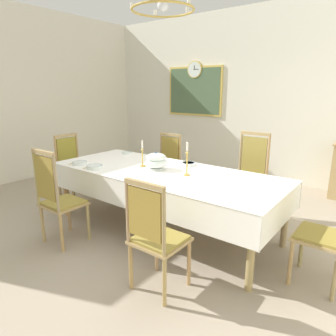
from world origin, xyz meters
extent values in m
cube|color=tan|center=(0.00, 0.00, -0.02)|extent=(7.16, 5.93, 0.04)
cube|color=silver|center=(0.00, 3.00, 1.63)|extent=(7.16, 0.08, 3.26)
cube|color=silver|center=(-3.62, 0.00, 1.63)|extent=(0.08, 5.93, 3.26)
cylinder|color=#AF7E4D|center=(-1.35, -0.52, 0.37)|extent=(0.07, 0.07, 0.75)
cylinder|color=#9F8853|center=(1.35, -0.52, 0.37)|extent=(0.07, 0.07, 0.75)
cylinder|color=#A98653|center=(-1.35, 0.45, 0.37)|extent=(0.07, 0.07, 0.75)
cylinder|color=tan|center=(1.35, 0.45, 0.37)|extent=(0.07, 0.07, 0.75)
cube|color=#A48657|center=(0.00, -0.03, 0.71)|extent=(2.78, 1.05, 0.08)
cube|color=#A58856|center=(0.00, -0.03, 0.76)|extent=(2.90, 1.17, 0.03)
cube|color=white|center=(0.00, -0.03, 0.78)|extent=(2.92, 1.19, 0.00)
cube|color=white|center=(0.00, -0.62, 0.62)|extent=(2.92, 0.00, 0.32)
cube|color=white|center=(0.00, 0.56, 0.62)|extent=(2.92, 0.00, 0.32)
cube|color=white|center=(-1.45, -0.03, 0.62)|extent=(0.00, 1.19, 0.32)
cube|color=white|center=(1.45, -0.03, 0.62)|extent=(0.00, 1.19, 0.32)
cylinder|color=tan|center=(-0.93, -0.78, 0.22)|extent=(0.04, 0.04, 0.45)
cylinder|color=tan|center=(-0.55, -0.78, 0.22)|extent=(0.04, 0.04, 0.45)
cylinder|color=tan|center=(-0.93, -1.14, 0.22)|extent=(0.04, 0.04, 0.45)
cylinder|color=tan|center=(-0.55, -1.14, 0.22)|extent=(0.04, 0.04, 0.45)
cube|color=#A58856|center=(-0.74, -0.96, 0.46)|extent=(0.44, 0.42, 0.03)
cube|color=olive|center=(-0.74, -0.96, 0.48)|extent=(0.40, 0.38, 0.02)
cylinder|color=#9C8C4F|center=(-0.93, -1.15, 0.79)|extent=(0.03, 0.03, 0.63)
cylinder|color=#9B8660|center=(-0.54, -1.15, 0.79)|extent=(0.03, 0.03, 0.63)
cube|color=olive|center=(-0.74, -1.15, 0.82)|extent=(0.34, 0.02, 0.48)
cube|color=#A58856|center=(-0.74, -1.15, 1.10)|extent=(0.40, 0.04, 0.04)
cylinder|color=#A48A4E|center=(-0.55, 0.71, 0.22)|extent=(0.04, 0.04, 0.45)
cylinder|color=tan|center=(-0.93, 0.71, 0.22)|extent=(0.04, 0.04, 0.45)
cylinder|color=#A08D54|center=(-0.55, 1.07, 0.22)|extent=(0.04, 0.04, 0.45)
cylinder|color=#9E905B|center=(-0.93, 1.07, 0.22)|extent=(0.04, 0.04, 0.45)
cube|color=#A58856|center=(-0.74, 0.89, 0.46)|extent=(0.44, 0.42, 0.03)
cube|color=olive|center=(-0.74, 0.89, 0.48)|extent=(0.40, 0.38, 0.02)
cylinder|color=#AD894F|center=(-0.54, 1.08, 0.75)|extent=(0.03, 0.03, 0.55)
cylinder|color=tan|center=(-0.93, 1.08, 0.75)|extent=(0.03, 0.03, 0.55)
cube|color=olive|center=(-0.74, 1.08, 0.78)|extent=(0.34, 0.02, 0.42)
cube|color=#A58856|center=(-0.74, 1.08, 1.03)|extent=(0.40, 0.04, 0.04)
cylinder|color=#A07E55|center=(0.50, -0.78, 0.22)|extent=(0.04, 0.04, 0.45)
cylinder|color=tan|center=(0.88, -0.78, 0.22)|extent=(0.04, 0.04, 0.45)
cylinder|color=#A6834D|center=(0.50, -1.14, 0.22)|extent=(0.04, 0.04, 0.45)
cylinder|color=#A78C51|center=(0.88, -1.14, 0.22)|extent=(0.04, 0.04, 0.45)
cube|color=#A58856|center=(0.69, -0.96, 0.46)|extent=(0.44, 0.42, 0.03)
cube|color=olive|center=(0.69, -0.96, 0.48)|extent=(0.40, 0.38, 0.02)
cylinder|color=tan|center=(0.49, -1.15, 0.75)|extent=(0.03, 0.03, 0.55)
cylinder|color=#9C8454|center=(0.88, -1.15, 0.75)|extent=(0.03, 0.03, 0.55)
cube|color=olive|center=(0.69, -1.15, 0.78)|extent=(0.34, 0.02, 0.42)
cube|color=#A58856|center=(0.69, -1.15, 1.02)|extent=(0.40, 0.04, 0.04)
cylinder|color=#AB8650|center=(0.88, 0.71, 0.22)|extent=(0.04, 0.04, 0.45)
cylinder|color=#A28C56|center=(0.50, 0.71, 0.22)|extent=(0.04, 0.04, 0.45)
cylinder|color=#9D8961|center=(0.88, 1.07, 0.22)|extent=(0.04, 0.04, 0.45)
cylinder|color=#9D8651|center=(0.50, 1.07, 0.22)|extent=(0.04, 0.04, 0.45)
cube|color=#A58856|center=(0.69, 0.89, 0.46)|extent=(0.44, 0.42, 0.03)
cube|color=olive|center=(0.69, 0.89, 0.48)|extent=(0.40, 0.38, 0.02)
cylinder|color=tan|center=(0.88, 1.08, 0.82)|extent=(0.03, 0.03, 0.70)
cylinder|color=#9C855B|center=(0.49, 1.08, 0.82)|extent=(0.03, 0.03, 0.70)
cube|color=olive|center=(0.69, 1.08, 0.85)|extent=(0.34, 0.02, 0.53)
cube|color=#A58856|center=(0.69, 1.08, 1.17)|extent=(0.40, 0.04, 0.04)
cylinder|color=tan|center=(-1.61, 0.16, 0.22)|extent=(0.04, 0.04, 0.45)
cylinder|color=#A7854D|center=(-1.61, -0.22, 0.22)|extent=(0.04, 0.04, 0.45)
cylinder|color=#A49152|center=(-1.97, 0.16, 0.22)|extent=(0.04, 0.04, 0.45)
cylinder|color=#9C8254|center=(-1.97, -0.22, 0.22)|extent=(0.04, 0.04, 0.45)
cube|color=#A58856|center=(-1.79, -0.03, 0.46)|extent=(0.42, 0.44, 0.03)
cube|color=olive|center=(-1.79, -0.03, 0.48)|extent=(0.38, 0.40, 0.02)
cylinder|color=tan|center=(-1.98, 0.16, 0.75)|extent=(0.03, 0.03, 0.56)
cylinder|color=#AD854C|center=(-1.98, -0.23, 0.75)|extent=(0.03, 0.03, 0.56)
cube|color=olive|center=(-1.98, -0.03, 0.78)|extent=(0.02, 0.34, 0.43)
cube|color=#A58856|center=(-1.98, -0.03, 1.03)|extent=(0.04, 0.40, 0.04)
cylinder|color=#A68350|center=(1.61, -0.22, 0.22)|extent=(0.04, 0.04, 0.45)
cylinder|color=#9E9157|center=(1.61, 0.16, 0.22)|extent=(0.04, 0.04, 0.45)
cylinder|color=tan|center=(1.97, -0.22, 0.22)|extent=(0.04, 0.04, 0.45)
cube|color=#A58856|center=(1.79, -0.03, 0.46)|extent=(0.42, 0.44, 0.03)
cube|color=olive|center=(1.79, -0.03, 0.48)|extent=(0.38, 0.40, 0.02)
cylinder|color=silver|center=(-0.12, -0.03, 0.79)|extent=(0.15, 0.15, 0.02)
ellipsoid|color=silver|center=(-0.12, -0.03, 0.86)|extent=(0.28, 0.28, 0.13)
ellipsoid|color=silver|center=(-0.12, -0.03, 0.94)|extent=(0.25, 0.25, 0.10)
sphere|color=#3C5988|center=(-0.12, -0.03, 0.99)|extent=(0.03, 0.03, 0.03)
cylinder|color=gold|center=(-0.34, -0.03, 0.79)|extent=(0.07, 0.07, 0.02)
cylinder|color=gold|center=(-0.34, -0.03, 0.90)|extent=(0.02, 0.02, 0.20)
cone|color=gold|center=(-0.34, -0.03, 1.01)|extent=(0.04, 0.04, 0.02)
cylinder|color=silver|center=(-0.34, -0.03, 1.07)|extent=(0.02, 0.02, 0.10)
cylinder|color=gold|center=(0.34, -0.03, 0.79)|extent=(0.07, 0.07, 0.02)
cylinder|color=gold|center=(0.34, -0.03, 0.92)|extent=(0.02, 0.02, 0.26)
cone|color=gold|center=(0.34, -0.03, 1.06)|extent=(0.04, 0.04, 0.02)
cylinder|color=silver|center=(0.34, -0.03, 1.12)|extent=(0.02, 0.02, 0.10)
cylinder|color=silver|center=(-0.75, -0.47, 0.80)|extent=(0.20, 0.20, 0.04)
cylinder|color=silver|center=(-0.75, -0.47, 0.81)|extent=(0.16, 0.16, 0.03)
torus|color=#3C5988|center=(-0.75, -0.47, 0.82)|extent=(0.19, 0.19, 0.01)
cylinder|color=silver|center=(-1.07, -0.46, 0.80)|extent=(0.19, 0.19, 0.04)
cylinder|color=silver|center=(-1.07, -0.46, 0.81)|extent=(0.16, 0.16, 0.03)
torus|color=#3C5988|center=(-1.07, -0.46, 0.82)|extent=(0.18, 0.18, 0.01)
cylinder|color=silver|center=(-1.06, 0.40, 0.80)|extent=(0.14, 0.14, 0.03)
cylinder|color=silver|center=(-1.06, 0.40, 0.80)|extent=(0.12, 0.12, 0.02)
torus|color=#3C5988|center=(-1.06, 0.40, 0.81)|extent=(0.14, 0.14, 0.01)
cylinder|color=silver|center=(0.09, 0.38, 0.80)|extent=(0.18, 0.18, 0.04)
cylinder|color=silver|center=(0.09, 0.38, 0.80)|extent=(0.15, 0.15, 0.03)
torus|color=#3C5988|center=(0.09, 0.38, 0.81)|extent=(0.17, 0.17, 0.01)
cube|color=gold|center=(-0.87, -0.51, 0.78)|extent=(0.05, 0.14, 0.00)
ellipsoid|color=gold|center=(-0.89, -0.43, 0.79)|extent=(0.03, 0.05, 0.01)
cube|color=gold|center=(-1.19, -0.49, 0.78)|extent=(0.03, 0.14, 0.00)
ellipsoid|color=gold|center=(-1.21, -0.41, 0.79)|extent=(0.03, 0.05, 0.01)
cylinder|color=#D1B251|center=(-1.47, 2.93, 2.15)|extent=(0.36, 0.05, 0.36)
cylinder|color=silver|center=(-1.47, 2.91, 2.15)|extent=(0.32, 0.01, 0.32)
cube|color=black|center=(-1.47, 2.90, 2.19)|extent=(0.01, 0.00, 0.09)
cube|color=black|center=(-1.42, 2.90, 2.15)|extent=(0.13, 0.00, 0.01)
cube|color=#D1B251|center=(-1.48, 2.94, 1.70)|extent=(1.33, 0.04, 1.04)
cube|color=#496244|center=(-1.48, 2.92, 1.70)|extent=(1.25, 0.01, 0.96)
sphere|color=white|center=(0.00, -0.03, 2.61)|extent=(0.12, 0.12, 0.12)
torus|color=gold|center=(0.00, -0.03, 2.57)|extent=(0.69, 0.69, 0.02)
cylinder|color=silver|center=(0.33, -0.03, 2.61)|extent=(0.04, 0.04, 0.06)
cylinder|color=silver|center=(0.10, 0.29, 2.61)|extent=(0.04, 0.04, 0.06)
cylinder|color=silver|center=(-0.27, 0.16, 2.61)|extent=(0.04, 0.04, 0.06)
cylinder|color=silver|center=(-0.27, -0.23, 2.61)|extent=(0.04, 0.04, 0.06)
camera|label=1|loc=(2.20, -2.81, 1.75)|focal=32.28mm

